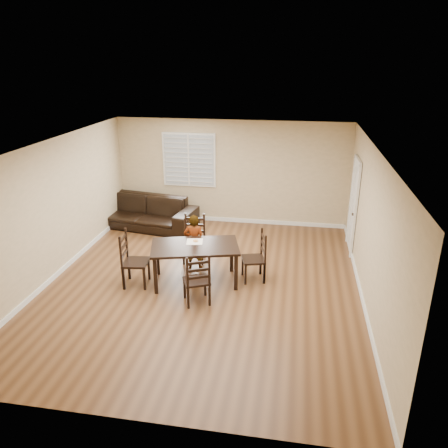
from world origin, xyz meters
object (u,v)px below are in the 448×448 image
Objects in this scene: chair_left at (129,261)px; child at (194,242)px; chair_near at (195,239)px; donut at (196,241)px; dining_table at (195,250)px; sofa at (144,212)px; chair_far at (198,283)px; chair_right at (260,258)px.

child reaches higher than chair_left.
chair_near is 10.24× the size of donut.
dining_table is 3.37m from sofa.
chair_far is (0.24, -0.84, -0.24)m from dining_table.
chair_right reaches higher than chair_far.
chair_right is at bearing 166.05° from child.
chair_near is at bearing -81.27° from child.
donut reaches higher than dining_table.
child is at bearing 107.70° from donut.
dining_table is 1.56× the size of child.
chair_right is at bearing 6.38° from donut.
dining_table is 0.22m from donut.
sofa is (-2.00, 2.69, -0.29)m from dining_table.
donut is (-0.03, 0.19, 0.11)m from dining_table.
dining_table is at bearing -44.12° from sofa.
sofa is at bearing 111.83° from dining_table.
sofa is (-3.23, 2.37, -0.06)m from chair_right.
chair_near is 0.87× the size of child.
sofa is (-1.85, 2.11, -0.19)m from child.
chair_left is 3.10m from sofa.
chair_far is 9.84× the size of donut.
chair_near is at bearing 88.84° from dining_table.
chair_left is (-1.48, 0.53, 0.05)m from chair_far.
child is (0.10, -0.45, 0.12)m from chair_near.
dining_table is 0.61m from child.
chair_right reaches higher than dining_table.
child reaches higher than donut.
chair_far is 0.90× the size of chair_left.
chair_left is at bearing -157.72° from donut.
dining_table is at bearing 101.44° from child.
chair_left reaches higher than chair_far.
sofa is at bearing -81.97° from chair_far.
chair_near is at bearing -131.18° from chair_right.
donut is 3.22m from sofa.
chair_far is 1.48m from child.
chair_right is at bearing -82.61° from chair_left.
chair_right is 1.30m from donut.
chair_near is 1.63m from chair_right.
chair_far is at bearing -80.14° from chair_near.
child is at bearing -116.24° from chair_right.
chair_left is (-0.98, -1.34, 0.03)m from chair_near.
chair_far is at bearing -48.32° from sofa.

